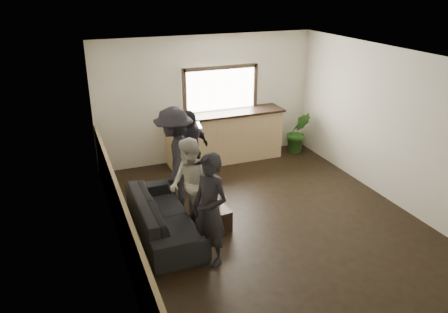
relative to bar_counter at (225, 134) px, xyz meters
name	(u,v)px	position (x,y,z in m)	size (l,w,h in m)	color
ground	(264,217)	(-0.30, -2.70, -0.64)	(5.00, 6.00, 0.01)	black
room_shell	(225,145)	(-1.04, -2.70, 0.83)	(5.01, 6.01, 2.80)	silver
bar_counter	(225,134)	(0.00, 0.00, 0.00)	(2.70, 0.68, 2.13)	tan
sofa	(164,215)	(-2.05, -2.53, -0.32)	(2.19, 0.86, 0.64)	black
coffee_table	(210,214)	(-1.25, -2.54, -0.46)	(0.44, 0.80, 0.36)	black
cup_a	(198,199)	(-1.39, -2.33, -0.24)	(0.12, 0.12, 0.10)	silver
cup_b	(218,206)	(-1.17, -2.70, -0.24)	(0.10, 0.10, 0.09)	silver
potted_plant	(298,132)	(1.81, -0.17, -0.14)	(0.55, 0.44, 1.00)	#2D6623
person_a	(210,210)	(-1.60, -3.53, 0.21)	(0.63, 0.74, 1.70)	black
person_b	(190,185)	(-1.60, -2.54, 0.15)	(0.65, 0.81, 1.57)	beige
person_c	(175,158)	(-1.60, -1.66, 0.29)	(1.06, 1.36, 1.86)	black
person_d	(191,151)	(-1.15, -1.15, 0.17)	(1.02, 0.84, 1.62)	black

